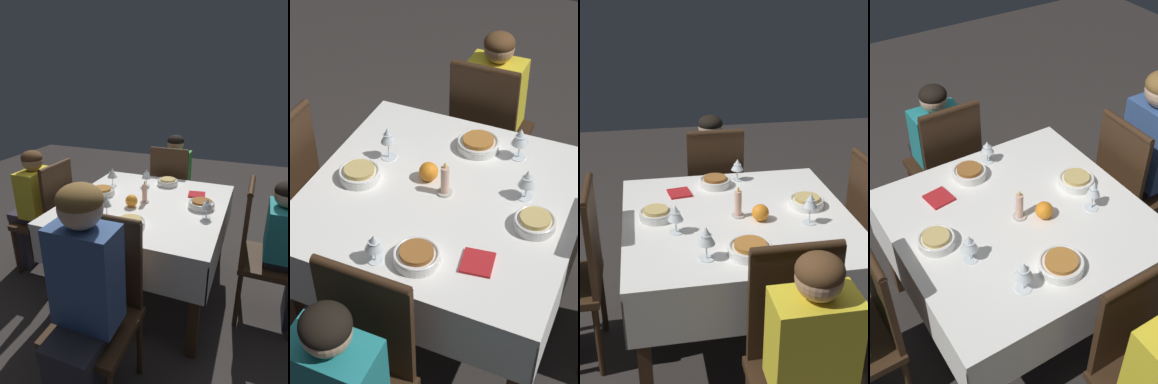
# 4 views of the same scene
# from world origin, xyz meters

# --- Properties ---
(ground_plane) EXTENTS (8.00, 8.00, 0.00)m
(ground_plane) POSITION_xyz_m (0.00, 0.00, 0.00)
(ground_plane) COLOR #332D2B
(dining_table) EXTENTS (1.13, 1.16, 0.73)m
(dining_table) POSITION_xyz_m (0.00, 0.00, 0.64)
(dining_table) COLOR white
(dining_table) RESTS_ON ground_plane
(chair_south) EXTENTS (0.39, 0.40, 0.97)m
(chair_south) POSITION_xyz_m (0.08, -0.83, 0.53)
(chair_south) COLOR #382314
(chair_south) RESTS_ON ground_plane
(chair_east) EXTENTS (0.40, 0.39, 0.97)m
(chair_east) POSITION_xyz_m (0.81, -0.00, 0.53)
(chair_east) COLOR #382314
(chair_east) RESTS_ON ground_plane
(chair_west) EXTENTS (0.40, 0.39, 0.97)m
(chair_west) POSITION_xyz_m (-0.81, -0.08, 0.53)
(chair_west) COLOR #382314
(chair_west) RESTS_ON ground_plane
(person_adult_denim) EXTENTS (0.30, 0.34, 1.20)m
(person_adult_denim) POSITION_xyz_m (0.08, -0.98, 0.68)
(person_adult_denim) COLOR #282833
(person_adult_denim) RESTS_ON ground_plane
(person_child_teal) EXTENTS (0.33, 0.30, 1.01)m
(person_child_teal) POSITION_xyz_m (0.98, -0.00, 0.55)
(person_child_teal) COLOR #282833
(person_child_teal) RESTS_ON ground_plane
(bowl_south) EXTENTS (0.18, 0.18, 0.06)m
(bowl_south) POSITION_xyz_m (0.05, -0.38, 0.76)
(bowl_south) COLOR white
(bowl_south) RESTS_ON dining_table
(wine_glass_south) EXTENTS (0.07, 0.07, 0.16)m
(wine_glass_south) POSITION_xyz_m (-0.14, -0.33, 0.85)
(wine_glass_south) COLOR white
(wine_glass_south) RESTS_ON dining_table
(bowl_north) EXTENTS (0.17, 0.17, 0.06)m
(bowl_north) POSITION_xyz_m (0.04, 0.41, 0.76)
(bowl_north) COLOR white
(bowl_north) RESTS_ON dining_table
(wine_glass_north) EXTENTS (0.08, 0.08, 0.15)m
(wine_glass_north) POSITION_xyz_m (-0.12, 0.32, 0.83)
(wine_glass_north) COLOR white
(wine_glass_north) RESTS_ON dining_table
(bowl_east) EXTENTS (0.18, 0.18, 0.06)m
(bowl_east) POSITION_xyz_m (0.40, 0.05, 0.76)
(bowl_east) COLOR white
(bowl_east) RESTS_ON dining_table
(wine_glass_east) EXTENTS (0.07, 0.07, 0.13)m
(wine_glass_east) POSITION_xyz_m (0.46, -0.09, 0.82)
(wine_glass_east) COLOR white
(wine_glass_east) RESTS_ON dining_table
(bowl_west) EXTENTS (0.20, 0.20, 0.06)m
(bowl_west) POSITION_xyz_m (-0.37, 0.02, 0.76)
(bowl_west) COLOR white
(bowl_west) RESTS_ON dining_table
(wine_glass_west) EXTENTS (0.08, 0.08, 0.16)m
(wine_glass_west) POSITION_xyz_m (-0.37, 0.21, 0.84)
(wine_glass_west) COLOR white
(wine_glass_west) RESTS_ON dining_table
(candle_centerpiece) EXTENTS (0.07, 0.07, 0.16)m
(candle_centerpiece) POSITION_xyz_m (-0.01, -0.00, 0.79)
(candle_centerpiece) COLOR beige
(candle_centerpiece) RESTS_ON dining_table
(orange_fruit) EXTENTS (0.09, 0.09, 0.09)m
(orange_fruit) POSITION_xyz_m (-0.07, -0.10, 0.77)
(orange_fruit) COLOR orange
(orange_fruit) RESTS_ON dining_table
(napkin_red_folded) EXTENTS (0.14, 0.14, 0.01)m
(napkin_red_folded) POSITION_xyz_m (0.32, 0.27, 0.73)
(napkin_red_folded) COLOR red
(napkin_red_folded) RESTS_ON dining_table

